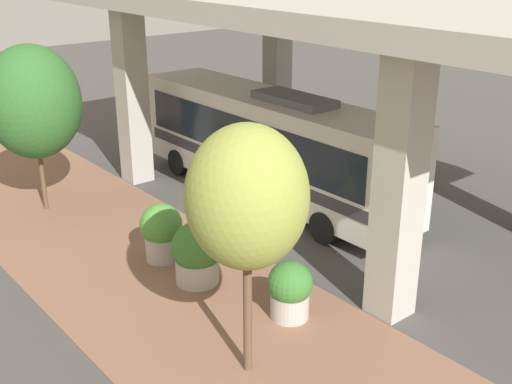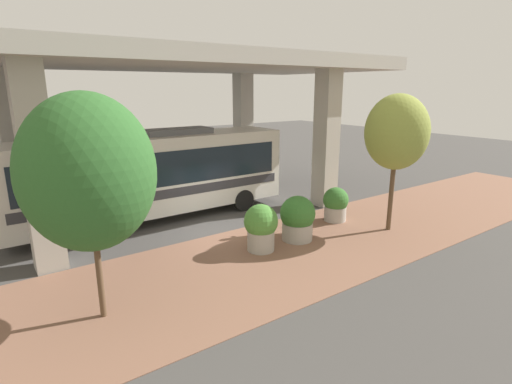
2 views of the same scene
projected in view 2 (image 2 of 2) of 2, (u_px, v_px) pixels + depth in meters
ground_plane at (223, 233)px, 15.76m from camera, size 80.00×80.00×0.00m
sidewalk_strip at (269, 258)px, 13.40m from camera, size 6.00×40.00×0.02m
overpass at (172, 74)px, 17.34m from camera, size 9.40×20.12×6.98m
bus at (154, 172)px, 16.86m from camera, size 2.55×11.69×3.87m
fire_hydrant at (253, 224)px, 15.26m from camera, size 0.53×0.25×1.02m
planter_front at (336, 204)px, 17.01m from camera, size 1.08×1.08×1.48m
planter_middle at (297, 218)px, 14.83m from camera, size 1.32×1.32×1.71m
planter_back at (261, 227)px, 13.85m from camera, size 1.19×1.19×1.69m
street_tree_near at (88, 173)px, 9.09m from camera, size 3.05×3.05×5.52m
street_tree_far at (397, 132)px, 15.13m from camera, size 2.40×2.40×5.37m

